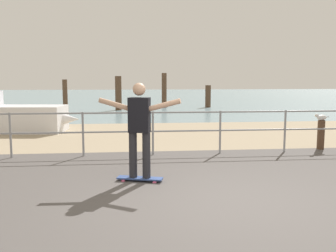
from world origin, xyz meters
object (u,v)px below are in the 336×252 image
sailboat (3,117)px  skateboard (140,178)px  skateboarder (139,125)px  seagull (321,117)px  bollard_short (321,135)px

sailboat → skateboard: size_ratio=6.11×
skateboarder → seagull: size_ratio=3.54×
bollard_short → seagull: seagull is taller
skateboarder → skateboard: bearing=108.4°
bollard_short → skateboard: bearing=-151.3°
skateboard → skateboarder: (0.00, -0.00, 0.95)m
sailboat → skateboarder: bearing=-56.8°
sailboat → bollard_short: (9.11, -4.19, -0.14)m
skateboard → bollard_short: bearing=28.7°
bollard_short → sailboat: bearing=155.3°
skateboard → bollard_short: bollard_short is taller
skateboarder → sailboat: bearing=123.2°
skateboard → bollard_short: (4.68, 2.56, 0.31)m
skateboarder → bollard_short: size_ratio=2.17×
skateboard → skateboarder: skateboarder is taller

